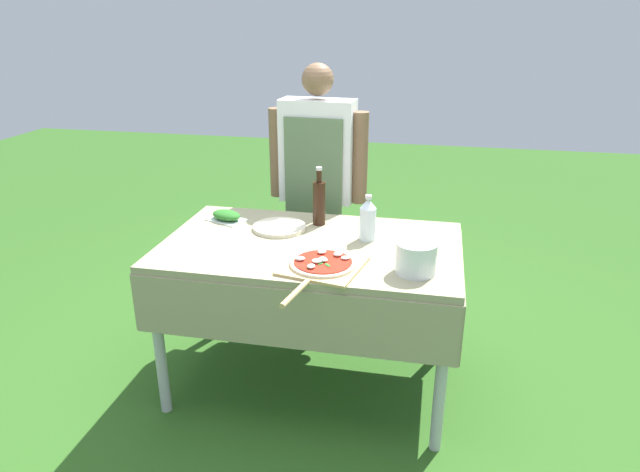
# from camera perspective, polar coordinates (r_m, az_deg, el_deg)

# --- Properties ---
(ground_plane) EXTENTS (12.00, 12.00, 0.00)m
(ground_plane) POSITION_cam_1_polar(r_m,az_deg,el_deg) (3.13, -0.83, -14.30)
(ground_plane) COLOR #2D5B1E
(prep_table) EXTENTS (1.44, 0.88, 0.79)m
(prep_table) POSITION_cam_1_polar(r_m,az_deg,el_deg) (2.78, -0.91, -2.54)
(prep_table) COLOR gray
(prep_table) RESTS_ON ground
(person_cook) EXTENTS (0.59, 0.22, 1.57)m
(person_cook) POSITION_cam_1_polar(r_m,az_deg,el_deg) (3.37, -0.23, 5.97)
(person_cook) COLOR #333D56
(person_cook) RESTS_ON ground
(pizza_on_peel) EXTENTS (0.38, 0.58, 0.05)m
(pizza_on_peel) POSITION_cam_1_polar(r_m,az_deg,el_deg) (2.47, 0.18, -2.93)
(pizza_on_peel) COLOR tan
(pizza_on_peel) RESTS_ON prep_table
(oil_bottle) EXTENTS (0.07, 0.07, 0.31)m
(oil_bottle) POSITION_cam_1_polar(r_m,az_deg,el_deg) (2.95, -0.09, 3.43)
(oil_bottle) COLOR black
(oil_bottle) RESTS_ON prep_table
(water_bottle) EXTENTS (0.08, 0.08, 0.23)m
(water_bottle) POSITION_cam_1_polar(r_m,az_deg,el_deg) (2.76, 4.81, 1.70)
(water_bottle) COLOR silver
(water_bottle) RESTS_ON prep_table
(herb_container) EXTENTS (0.23, 0.19, 0.05)m
(herb_container) POSITION_cam_1_polar(r_m,az_deg,el_deg) (3.07, -9.34, 2.01)
(herb_container) COLOR silver
(herb_container) RESTS_ON prep_table
(mixing_tub) EXTENTS (0.17, 0.17, 0.14)m
(mixing_tub) POSITION_cam_1_polar(r_m,az_deg,el_deg) (2.44, 9.58, -2.16)
(mixing_tub) COLOR silver
(mixing_tub) RESTS_ON prep_table
(plate_stack) EXTENTS (0.27, 0.27, 0.02)m
(plate_stack) POSITION_cam_1_polar(r_m,az_deg,el_deg) (2.92, -4.08, 0.87)
(plate_stack) COLOR beige
(plate_stack) RESTS_ON prep_table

